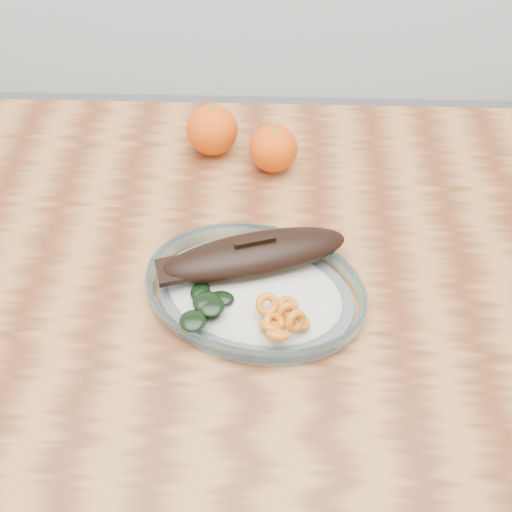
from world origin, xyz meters
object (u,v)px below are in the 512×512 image
Objects in this scene: dining_table at (187,300)px; orange_left at (212,130)px; orange_right at (273,148)px; plated_meal at (255,287)px.

dining_table is 13.52× the size of orange_left.
dining_table is 14.68× the size of orange_right.
orange_left is 1.09× the size of orange_right.
dining_table is 0.29m from orange_right.
dining_table is 1.75× the size of plated_meal.
dining_table is at bearing 165.19° from plated_meal.
orange_left is at bearing 83.66° from dining_table.
plated_meal is 7.72× the size of orange_left.
orange_left reaches higher than plated_meal.
plated_meal is at bearing -94.66° from orange_right.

